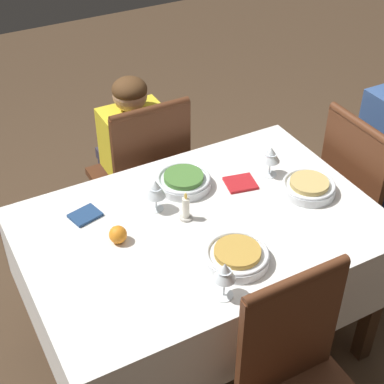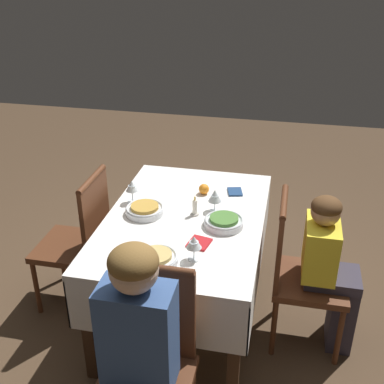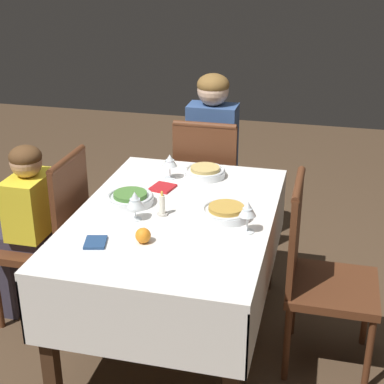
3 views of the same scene
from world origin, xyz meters
name	(u,v)px [view 1 (image 1 of 3)]	position (x,y,z in m)	size (l,w,h in m)	color
ground_plane	(200,344)	(0.00, 0.00, 0.00)	(8.00, 8.00, 0.00)	#4C3826
dining_table	(201,242)	(0.00, 0.00, 0.62)	(1.34, 0.91, 0.72)	white
chair_east	(365,196)	(0.89, 0.03, 0.50)	(0.42, 0.41, 0.93)	#562D19
chair_north	(144,174)	(0.06, 0.67, 0.50)	(0.41, 0.42, 0.93)	#562D19
person_child_yellow	(129,152)	(0.06, 0.85, 0.53)	(0.30, 0.33, 0.97)	#383342
bowl_east	(309,187)	(0.47, -0.04, 0.75)	(0.22, 0.22, 0.06)	silver
wine_glass_east	(271,155)	(0.40, 0.14, 0.82)	(0.08, 0.08, 0.14)	white
bowl_north	(184,181)	(0.05, 0.24, 0.75)	(0.23, 0.23, 0.06)	silver
wine_glass_north	(155,189)	(-0.11, 0.16, 0.82)	(0.08, 0.08, 0.14)	white
bowl_south	(237,256)	(0.01, -0.24, 0.75)	(0.23, 0.23, 0.06)	silver
wine_glass_south	(225,273)	(-0.11, -0.36, 0.83)	(0.08, 0.08, 0.15)	white
candle_centerpiece	(186,210)	(-0.04, 0.05, 0.76)	(0.05, 0.05, 0.12)	beige
orange_fruit	(118,235)	(-0.32, 0.05, 0.75)	(0.07, 0.07, 0.07)	orange
napkin_red_folded	(85,215)	(-0.37, 0.25, 0.73)	(0.13, 0.11, 0.01)	navy
napkin_spare_side	(240,183)	(0.26, 0.14, 0.73)	(0.14, 0.13, 0.01)	red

